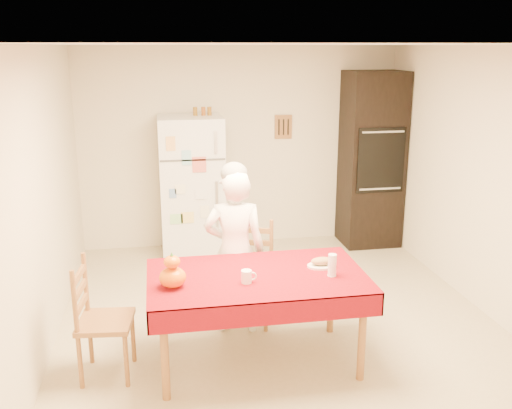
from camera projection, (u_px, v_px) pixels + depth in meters
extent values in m
plane|color=tan|center=(277.00, 318.00, 5.40)|extent=(4.50, 4.50, 0.00)
cube|color=beige|center=(240.00, 148.00, 7.20)|extent=(4.00, 0.02, 2.50)
cube|color=beige|center=(371.00, 295.00, 2.93)|extent=(4.00, 0.02, 2.50)
cube|color=beige|center=(43.00, 200.00, 4.73)|extent=(0.02, 4.50, 2.50)
cube|color=beige|center=(484.00, 181.00, 5.40)|extent=(0.02, 4.50, 2.50)
cube|color=white|center=(280.00, 44.00, 4.73)|extent=(4.00, 4.50, 0.02)
cube|color=brown|center=(283.00, 127.00, 7.21)|extent=(0.22, 0.02, 0.30)
cube|color=white|center=(192.00, 187.00, 6.85)|extent=(0.75, 0.70, 1.70)
cube|color=silver|center=(216.00, 142.00, 6.38)|extent=(0.03, 0.03, 0.25)
cube|color=silver|center=(217.00, 206.00, 6.58)|extent=(0.03, 0.03, 0.60)
cube|color=black|center=(371.00, 160.00, 7.21)|extent=(0.70, 0.60, 2.20)
cube|color=black|center=(381.00, 160.00, 6.90)|extent=(0.59, 0.02, 0.80)
cylinder|color=brown|center=(165.00, 356.00, 4.07)|extent=(0.06, 0.06, 0.71)
cylinder|color=brown|center=(163.00, 308.00, 4.81)|extent=(0.06, 0.06, 0.71)
cylinder|color=brown|center=(362.00, 338.00, 4.32)|extent=(0.06, 0.06, 0.71)
cylinder|color=brown|center=(331.00, 295.00, 5.06)|extent=(0.06, 0.06, 0.71)
cube|color=brown|center=(257.00, 279.00, 4.46)|extent=(1.60, 0.90, 0.04)
cube|color=#60050C|center=(257.00, 275.00, 4.45)|extent=(1.70, 1.00, 0.01)
cylinder|color=brown|center=(227.00, 306.00, 5.15)|extent=(0.04, 0.04, 0.43)
cylinder|color=brown|center=(234.00, 291.00, 5.47)|extent=(0.04, 0.04, 0.43)
cylinder|color=brown|center=(266.00, 309.00, 5.10)|extent=(0.04, 0.04, 0.43)
cylinder|color=brown|center=(271.00, 294.00, 5.42)|extent=(0.04, 0.04, 0.43)
cube|color=brown|center=(249.00, 276.00, 5.22)|extent=(0.53, 0.52, 0.04)
cube|color=brown|center=(252.00, 244.00, 5.32)|extent=(0.35, 0.15, 0.50)
cylinder|color=brown|center=(126.00, 361.00, 4.26)|extent=(0.04, 0.04, 0.43)
cylinder|color=brown|center=(80.00, 362.00, 4.24)|extent=(0.04, 0.04, 0.43)
cylinder|color=brown|center=(133.00, 337.00, 4.61)|extent=(0.04, 0.04, 0.43)
cylinder|color=brown|center=(90.00, 339.00, 4.59)|extent=(0.04, 0.04, 0.43)
cube|color=brown|center=(106.00, 322.00, 4.36)|extent=(0.44, 0.46, 0.04)
cube|color=brown|center=(80.00, 292.00, 4.28)|extent=(0.07, 0.36, 0.50)
imported|color=white|center=(235.00, 252.00, 5.01)|extent=(0.59, 0.43, 1.49)
cylinder|color=white|center=(246.00, 277.00, 4.29)|extent=(0.08, 0.08, 0.10)
ellipsoid|color=#CA3804|center=(173.00, 277.00, 4.21)|extent=(0.20, 0.20, 0.15)
ellipsoid|color=#EA4205|center=(172.00, 262.00, 4.18)|extent=(0.12, 0.12, 0.09)
cylinder|color=white|center=(332.00, 265.00, 4.41)|extent=(0.07, 0.07, 0.18)
cylinder|color=white|center=(322.00, 266.00, 4.61)|extent=(0.24, 0.24, 0.02)
ellipsoid|color=#A1824F|center=(322.00, 261.00, 4.60)|extent=(0.18, 0.10, 0.06)
cylinder|color=brown|center=(195.00, 111.00, 6.66)|extent=(0.05, 0.05, 0.10)
cylinder|color=#954E1B|center=(203.00, 111.00, 6.68)|extent=(0.05, 0.05, 0.10)
cylinder|color=brown|center=(209.00, 111.00, 6.69)|extent=(0.05, 0.05, 0.10)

